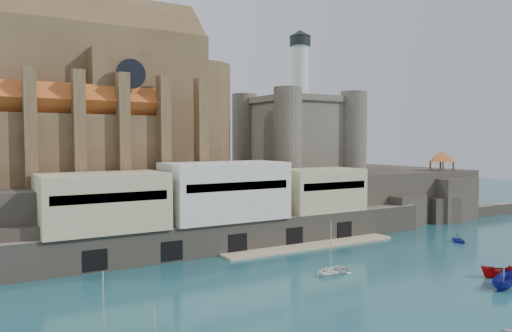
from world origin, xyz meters
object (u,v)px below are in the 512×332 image
at_px(castle_keep, 298,130).
at_px(pavilion, 442,157).
at_px(church, 97,105).
at_px(boat_2, 503,288).

height_order(castle_keep, pavilion, castle_keep).
xyz_separation_m(church, boat_2, (31.22, -51.98, -22.13)).
bearing_deg(church, castle_keep, -1.11).
bearing_deg(pavilion, castle_keep, 149.82).
relative_size(church, boat_2, 9.38).
xyz_separation_m(castle_keep, pavilion, (25.92, -15.08, -5.59)).
distance_m(church, boat_2, 64.55).
height_order(pavilion, boat_2, pavilion).
relative_size(castle_keep, pavilion, 4.58).
height_order(church, boat_2, church).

